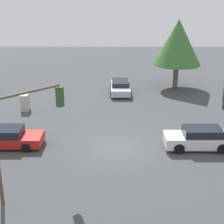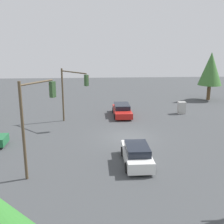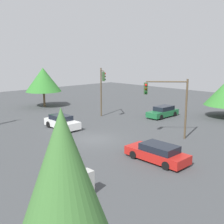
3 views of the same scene
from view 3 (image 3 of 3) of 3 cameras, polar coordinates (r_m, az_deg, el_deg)
ground_plane at (r=26.06m, az=-3.64°, el=-5.55°), size 80.00×80.00×0.00m
sedan_white at (r=30.13m, az=-10.16°, el=-2.03°), size 1.86×4.40×1.42m
sedan_red at (r=20.92m, az=9.19°, el=-8.20°), size 1.99×4.77×1.29m
sedan_green at (r=35.79m, az=10.31°, el=0.04°), size 4.60×1.86×1.38m
traffic_signal_main at (r=34.16m, az=-2.03°, el=5.56°), size 1.84×2.48×6.09m
traffic_signal_cross at (r=25.94m, az=11.45°, el=2.83°), size 2.88×2.99×5.54m
electrical_cabinet at (r=15.99m, az=-5.51°, el=-14.18°), size 0.85×0.65×1.40m
tree_far at (r=43.15m, az=-13.79°, el=6.39°), size 5.27×5.27×5.84m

